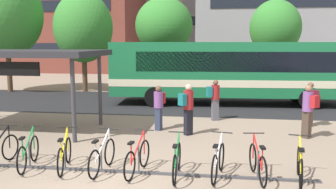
{
  "coord_description": "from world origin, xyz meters",
  "views": [
    {
      "loc": [
        2.44,
        -7.62,
        3.2
      ],
      "look_at": [
        0.6,
        5.41,
        1.29
      ],
      "focal_mm": 38.85,
      "sensor_mm": 36.0,
      "label": 1
    }
  ],
  "objects_px": {
    "street_tree_1": "(275,28)",
    "parked_bicycle_white_3": "(102,157)",
    "commuter_teal_pack_1": "(188,106)",
    "commuter_red_pack_5": "(159,105)",
    "street_tree_2": "(83,28)",
    "transit_shelter": "(10,55)",
    "parked_bicycle_green_1": "(28,153)",
    "commuter_maroon_pack_4": "(310,101)",
    "parked_bicycle_green_5": "(177,161)",
    "parked_bicycle_yellow_8": "(300,166)",
    "street_tree_0": "(164,26)",
    "city_bus": "(228,70)",
    "street_tree_3": "(6,14)",
    "parked_bicycle_yellow_2": "(65,155)",
    "commuter_red_pack_2": "(308,108)",
    "parked_bicycle_red_7": "(258,163)",
    "commuter_teal_pack_6": "(214,97)",
    "parked_bicycle_white_6": "(218,162)",
    "parked_bicycle_red_4": "(137,158)"
  },
  "relations": [
    {
      "from": "commuter_red_pack_2",
      "to": "street_tree_2",
      "type": "xyz_separation_m",
      "value": [
        -11.65,
        10.28,
        3.09
      ]
    },
    {
      "from": "city_bus",
      "to": "commuter_red_pack_5",
      "type": "xyz_separation_m",
      "value": [
        -2.59,
        -6.04,
        -0.83
      ]
    },
    {
      "from": "street_tree_2",
      "to": "parked_bicycle_green_5",
      "type": "bearing_deg",
      "value": -61.78
    },
    {
      "from": "commuter_maroon_pack_4",
      "to": "commuter_teal_pack_6",
      "type": "relative_size",
      "value": 1.01
    },
    {
      "from": "parked_bicycle_green_1",
      "to": "commuter_maroon_pack_4",
      "type": "xyz_separation_m",
      "value": [
        8.26,
        5.8,
        0.6
      ]
    },
    {
      "from": "transit_shelter",
      "to": "parked_bicycle_green_1",
      "type": "bearing_deg",
      "value": -54.38
    },
    {
      "from": "transit_shelter",
      "to": "commuter_teal_pack_6",
      "type": "xyz_separation_m",
      "value": [
        7.22,
        2.7,
        -1.76
      ]
    },
    {
      "from": "commuter_teal_pack_1",
      "to": "street_tree_1",
      "type": "xyz_separation_m",
      "value": [
        4.61,
        12.43,
        3.07
      ]
    },
    {
      "from": "parked_bicycle_green_5",
      "to": "commuter_teal_pack_1",
      "type": "bearing_deg",
      "value": 0.35
    },
    {
      "from": "commuter_red_pack_2",
      "to": "street_tree_3",
      "type": "relative_size",
      "value": 0.23
    },
    {
      "from": "street_tree_2",
      "to": "city_bus",
      "type": "bearing_deg",
      "value": -22.4
    },
    {
      "from": "street_tree_1",
      "to": "street_tree_3",
      "type": "bearing_deg",
      "value": -170.36
    },
    {
      "from": "street_tree_1",
      "to": "parked_bicycle_white_3",
      "type": "bearing_deg",
      "value": -111.41
    },
    {
      "from": "parked_bicycle_white_3",
      "to": "transit_shelter",
      "type": "bearing_deg",
      "value": 54.47
    },
    {
      "from": "parked_bicycle_yellow_8",
      "to": "commuter_red_pack_2",
      "type": "height_order",
      "value": "commuter_red_pack_2"
    },
    {
      "from": "parked_bicycle_green_5",
      "to": "parked_bicycle_yellow_8",
      "type": "relative_size",
      "value": 1.01
    },
    {
      "from": "commuter_maroon_pack_4",
      "to": "commuter_teal_pack_6",
      "type": "height_order",
      "value": "commuter_maroon_pack_4"
    },
    {
      "from": "parked_bicycle_green_5",
      "to": "street_tree_2",
      "type": "relative_size",
      "value": 0.27
    },
    {
      "from": "parked_bicycle_red_4",
      "to": "street_tree_3",
      "type": "relative_size",
      "value": 0.22
    },
    {
      "from": "street_tree_0",
      "to": "parked_bicycle_green_1",
      "type": "bearing_deg",
      "value": -94.62
    },
    {
      "from": "commuter_maroon_pack_4",
      "to": "street_tree_1",
      "type": "distance_m",
      "value": 10.92
    },
    {
      "from": "street_tree_1",
      "to": "parked_bicycle_white_6",
      "type": "bearing_deg",
      "value": -102.26
    },
    {
      "from": "commuter_red_pack_5",
      "to": "street_tree_2",
      "type": "height_order",
      "value": "street_tree_2"
    },
    {
      "from": "street_tree_0",
      "to": "commuter_teal_pack_1",
      "type": "bearing_deg",
      "value": -77.34
    },
    {
      "from": "parked_bicycle_yellow_8",
      "to": "street_tree_3",
      "type": "bearing_deg",
      "value": 57.58
    },
    {
      "from": "parked_bicycle_white_6",
      "to": "commuter_teal_pack_6",
      "type": "distance_m",
      "value": 6.43
    },
    {
      "from": "commuter_maroon_pack_4",
      "to": "commuter_red_pack_5",
      "type": "relative_size",
      "value": 1.04
    },
    {
      "from": "street_tree_3",
      "to": "parked_bicycle_yellow_2",
      "type": "bearing_deg",
      "value": -54.32
    },
    {
      "from": "commuter_red_pack_2",
      "to": "commuter_teal_pack_6",
      "type": "relative_size",
      "value": 1.07
    },
    {
      "from": "commuter_red_pack_5",
      "to": "street_tree_0",
      "type": "xyz_separation_m",
      "value": [
        -1.43,
        10.66,
        3.29
      ]
    },
    {
      "from": "street_tree_2",
      "to": "parked_bicycle_red_7",
      "type": "bearing_deg",
      "value": -55.97
    },
    {
      "from": "parked_bicycle_green_5",
      "to": "commuter_teal_pack_6",
      "type": "distance_m",
      "value": 6.6
    },
    {
      "from": "commuter_red_pack_2",
      "to": "commuter_maroon_pack_4",
      "type": "height_order",
      "value": "commuter_red_pack_2"
    },
    {
      "from": "parked_bicycle_white_3",
      "to": "parked_bicycle_green_5",
      "type": "height_order",
      "value": "same"
    },
    {
      "from": "parked_bicycle_white_3",
      "to": "commuter_red_pack_2",
      "type": "relative_size",
      "value": 0.96
    },
    {
      "from": "transit_shelter",
      "to": "commuter_maroon_pack_4",
      "type": "xyz_separation_m",
      "value": [
        10.84,
        2.11,
        -1.75
      ]
    },
    {
      "from": "parked_bicycle_green_5",
      "to": "commuter_red_pack_5",
      "type": "xyz_separation_m",
      "value": [
        -1.19,
        4.6,
        0.56
      ]
    },
    {
      "from": "city_bus",
      "to": "street_tree_1",
      "type": "distance_m",
      "value": 6.95
    },
    {
      "from": "parked_bicycle_red_7",
      "to": "parked_bicycle_yellow_8",
      "type": "distance_m",
      "value": 0.94
    },
    {
      "from": "transit_shelter",
      "to": "street_tree_3",
      "type": "distance_m",
      "value": 11.65
    },
    {
      "from": "commuter_red_pack_5",
      "to": "street_tree_3",
      "type": "distance_m",
      "value": 14.94
    },
    {
      "from": "parked_bicycle_green_5",
      "to": "commuter_teal_pack_6",
      "type": "xyz_separation_m",
      "value": [
        0.79,
        6.52,
        0.59
      ]
    },
    {
      "from": "street_tree_3",
      "to": "street_tree_1",
      "type": "bearing_deg",
      "value": 9.64
    },
    {
      "from": "parked_bicycle_red_7",
      "to": "commuter_red_pack_5",
      "type": "relative_size",
      "value": 1.05
    },
    {
      "from": "commuter_red_pack_2",
      "to": "street_tree_0",
      "type": "relative_size",
      "value": 0.3
    },
    {
      "from": "parked_bicycle_white_3",
      "to": "street_tree_3",
      "type": "relative_size",
      "value": 0.22
    },
    {
      "from": "parked_bicycle_green_5",
      "to": "parked_bicycle_yellow_2",
      "type": "bearing_deg",
      "value": 86.71
    },
    {
      "from": "commuter_red_pack_2",
      "to": "street_tree_3",
      "type": "height_order",
      "value": "street_tree_3"
    },
    {
      "from": "commuter_teal_pack_1",
      "to": "street_tree_2",
      "type": "height_order",
      "value": "street_tree_2"
    },
    {
      "from": "street_tree_0",
      "to": "parked_bicycle_red_7",
      "type": "bearing_deg",
      "value": -73.35
    }
  ]
}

